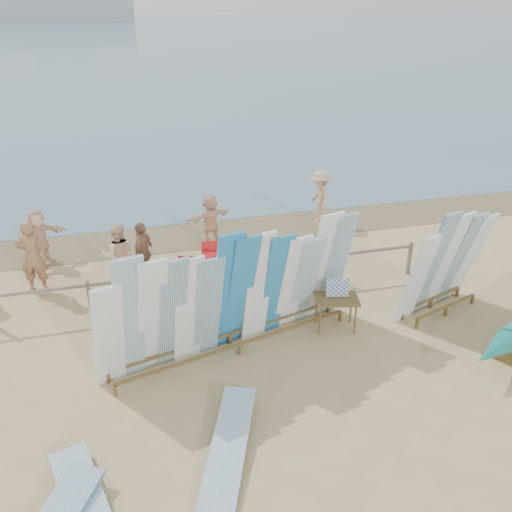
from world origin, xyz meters
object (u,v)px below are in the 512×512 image
object	(u,v)px
flat_board_b	(228,455)
beachgoer_1	(33,257)
beachgoer_4	(143,253)
vendor_table	(336,312)
stroller	(212,268)
beach_chair_right	(251,261)
beachgoer_9	(320,198)
beachgoer_5	(210,219)
beach_chair_left	(188,280)
beachgoer_11	(39,237)
beachgoer_2	(119,255)
main_surfboard_rack	(234,297)
side_surfboard_rack	(445,266)

from	to	relation	value
flat_board_b	beachgoer_1	size ratio (longest dim) A/B	1.45
beachgoer_4	vendor_table	bearing A→B (deg)	76.56
stroller	beachgoer_1	distance (m)	4.32
beach_chair_right	beachgoer_9	world-z (taller)	beachgoer_9
flat_board_b	beachgoer_5	size ratio (longest dim) A/B	1.76
beach_chair_left	beachgoer_11	world-z (taller)	beachgoer_11
stroller	beachgoer_9	xyz separation A→B (m)	(4.05, 3.01, 0.47)
beachgoer_2	beach_chair_left	bearing A→B (deg)	162.77
beach_chair_right	beachgoer_11	xyz separation A→B (m)	(-5.38, 1.91, 0.52)
beachgoer_11	flat_board_b	bearing A→B (deg)	-97.56
beach_chair_right	main_surfboard_rack	bearing A→B (deg)	-114.19
beachgoer_9	beachgoer_4	size ratio (longest dim) A/B	1.07
beachgoer_2	beachgoer_11	bearing A→B (deg)	-36.23
side_surfboard_rack	main_surfboard_rack	bearing A→B (deg)	163.90
main_surfboard_rack	beachgoer_4	world-z (taller)	main_surfboard_rack
beachgoer_1	beachgoer_9	world-z (taller)	beachgoer_1
side_surfboard_rack	beachgoer_5	xyz separation A→B (m)	(-4.32, 5.19, -0.42)
beach_chair_right	flat_board_b	bearing A→B (deg)	-112.12
stroller	beachgoer_9	world-z (taller)	beachgoer_9
flat_board_b	beach_chair_left	size ratio (longest dim) A/B	3.43
beachgoer_2	beachgoer_11	world-z (taller)	beachgoer_2
side_surfboard_rack	beachgoer_11	bearing A→B (deg)	131.77
flat_board_b	beachgoer_9	distance (m)	10.10
stroller	beachgoer_1	size ratio (longest dim) A/B	0.54
vendor_table	stroller	bearing A→B (deg)	141.39
side_surfboard_rack	beachgoer_2	world-z (taller)	side_surfboard_rack
vendor_table	beachgoer_11	distance (m)	8.24
vendor_table	beachgoer_2	bearing A→B (deg)	156.43
beachgoer_9	beachgoer_5	bearing A→B (deg)	-77.23
main_surfboard_rack	beach_chair_right	size ratio (longest dim) A/B	6.48
stroller	beachgoer_9	distance (m)	5.07
beach_chair_left	beach_chair_right	size ratio (longest dim) A/B	0.92
vendor_table	beach_chair_left	size ratio (longest dim) A/B	1.55
main_surfboard_rack	beachgoer_11	size ratio (longest dim) A/B	3.58
beachgoer_9	beachgoer_4	world-z (taller)	beachgoer_9
vendor_table	beachgoer_5	bearing A→B (deg)	121.99
stroller	beachgoer_11	bearing A→B (deg)	154.25
beachgoer_5	beachgoer_9	size ratio (longest dim) A/B	0.88
beachgoer_5	beachgoer_11	size ratio (longest dim) A/B	1.00
beachgoer_9	beachgoer_11	size ratio (longest dim) A/B	1.13
stroller	beachgoer_5	xyz separation A→B (m)	(0.43, 2.41, 0.36)
beachgoer_5	beachgoer_4	bearing A→B (deg)	21.60
flat_board_b	beachgoer_2	distance (m)	6.49
beachgoer_1	beachgoer_11	bearing A→B (deg)	-79.00
main_surfboard_rack	beachgoer_2	world-z (taller)	main_surfboard_rack
beach_chair_left	beachgoer_5	bearing A→B (deg)	86.66
flat_board_b	beachgoer_4	size ratio (longest dim) A/B	1.66
flat_board_b	beach_chair_right	world-z (taller)	beach_chair_right
beachgoer_2	beachgoer_9	distance (m)	6.75
beachgoer_1	beachgoer_2	distance (m)	2.01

